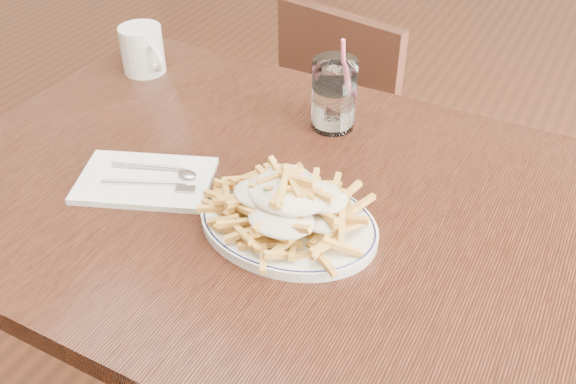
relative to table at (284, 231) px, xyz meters
The scene contains 8 objects.
table is the anchor object (origin of this frame).
chair_far 0.80m from the table, 103.62° to the left, with size 0.42×0.42×0.79m.
fries_plate 0.12m from the table, 57.53° to the right, with size 0.31×0.28×0.02m.
loaded_fries 0.16m from the table, 57.53° to the right, with size 0.27×0.23×0.07m.
napkin 0.25m from the table, 160.02° to the right, with size 0.22×0.14×0.01m, color white.
cutlery 0.25m from the table, 161.27° to the right, with size 0.17×0.12×0.01m.
water_glass 0.27m from the table, 94.89° to the left, with size 0.08×0.08×0.18m.
coffee_mug 0.55m from the table, 152.59° to the left, with size 0.12×0.09×0.10m.
Camera 1 is at (0.39, -0.72, 1.39)m, focal length 40.00 mm.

